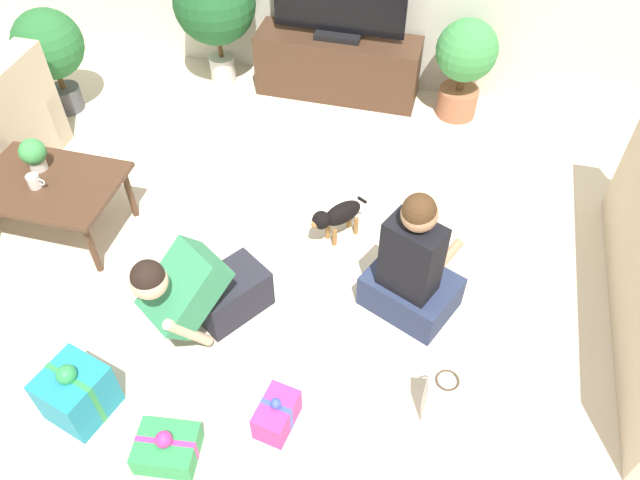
# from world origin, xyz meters

# --- Properties ---
(ground_plane) EXTENTS (16.00, 16.00, 0.00)m
(ground_plane) POSITION_xyz_m (0.00, 0.00, 0.00)
(ground_plane) COLOR beige
(coffee_table) EXTENTS (0.90, 0.65, 0.44)m
(coffee_table) POSITION_xyz_m (-1.55, 0.28, 0.40)
(coffee_table) COLOR #472D1E
(coffee_table) RESTS_ON ground_plane
(tv_console) EXTENTS (1.36, 0.39, 0.53)m
(tv_console) POSITION_xyz_m (-0.13, 2.36, 0.26)
(tv_console) COLOR #472D1E
(tv_console) RESTS_ON ground_plane
(tv) EXTENTS (1.06, 0.20, 0.66)m
(tv) POSITION_xyz_m (-0.13, 2.36, 0.82)
(tv) COLOR black
(tv) RESTS_ON tv_console
(potted_plant_corner_left) EXTENTS (0.54, 0.54, 0.87)m
(potted_plant_corner_left) POSITION_xyz_m (-2.27, 1.58, 0.56)
(potted_plant_corner_left) COLOR #4C4C51
(potted_plant_corner_left) RESTS_ON ground_plane
(potted_plant_back_right) EXTENTS (0.48, 0.48, 0.83)m
(potted_plant_back_right) POSITION_xyz_m (0.90, 2.31, 0.50)
(potted_plant_back_right) COLOR #A36042
(potted_plant_back_right) RESTS_ON ground_plane
(potted_plant_back_left) EXTENTS (0.68, 0.68, 1.06)m
(potted_plant_back_left) POSITION_xyz_m (-1.15, 2.31, 0.70)
(potted_plant_back_left) COLOR beige
(potted_plant_back_left) RESTS_ON ground_plane
(person_kneeling) EXTENTS (0.67, 0.78, 0.76)m
(person_kneeling) POSITION_xyz_m (-0.32, -0.23, 0.33)
(person_kneeling) COLOR #23232D
(person_kneeling) RESTS_ON ground_plane
(person_sitting) EXTENTS (0.64, 0.60, 0.95)m
(person_sitting) POSITION_xyz_m (0.82, 0.21, 0.35)
(person_sitting) COLOR #283351
(person_sitting) RESTS_ON ground_plane
(dog) EXTENTS (0.31, 0.36, 0.31)m
(dog) POSITION_xyz_m (0.27, 0.67, 0.21)
(dog) COLOR black
(dog) RESTS_ON ground_plane
(gift_box_a) EXTENTS (0.37, 0.38, 0.40)m
(gift_box_a) POSITION_xyz_m (-0.76, -0.91, 0.17)
(gift_box_a) COLOR teal
(gift_box_a) RESTS_ON ground_plane
(gift_box_b) EXTENTS (0.34, 0.29, 0.22)m
(gift_box_b) POSITION_xyz_m (-0.21, -1.04, 0.08)
(gift_box_b) COLOR #2D934C
(gift_box_b) RESTS_ON ground_plane
(gift_box_c) EXTENTS (0.21, 0.29, 0.24)m
(gift_box_c) POSITION_xyz_m (0.28, -0.73, 0.09)
(gift_box_c) COLOR #CC3389
(gift_box_c) RESTS_ON ground_plane
(gift_bag_a) EXTENTS (0.19, 0.14, 0.38)m
(gift_bag_a) POSITION_xyz_m (1.10, -0.48, 0.18)
(gift_bag_a) COLOR white
(gift_bag_a) RESTS_ON ground_plane
(mug) EXTENTS (0.12, 0.08, 0.09)m
(mug) POSITION_xyz_m (-1.59, 0.22, 0.49)
(mug) COLOR silver
(mug) RESTS_ON coffee_table
(tabletop_plant) EXTENTS (0.17, 0.17, 0.22)m
(tabletop_plant) POSITION_xyz_m (-1.67, 0.39, 0.57)
(tabletop_plant) COLOR beige
(tabletop_plant) RESTS_ON coffee_table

